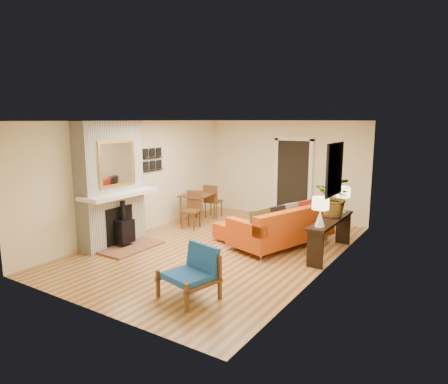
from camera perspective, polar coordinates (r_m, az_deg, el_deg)
The scene contains 10 objects.
room_shell at distance 10.09m, azimuth 10.42°, elevation 2.26°, with size 6.50×6.50×6.50m.
fireplace at distance 8.61m, azimuth -15.71°, elevation 0.68°, with size 1.09×1.68×2.60m.
sofa at distance 8.54m, azimuth 8.83°, elevation -4.86°, with size 1.66×2.54×0.93m.
ottoman at distance 8.78m, azimuth 1.90°, elevation -5.54°, with size 0.94×0.94×0.39m.
blue_chair at distance 6.10m, azimuth -4.32°, elevation -11.00°, with size 0.87×0.86×0.77m.
dining_table at distance 10.30m, azimuth -3.40°, elevation -1.09°, with size 0.87×1.71×0.90m.
console_table at distance 8.07m, azimuth 15.03°, elevation -4.75°, with size 0.34×1.85×0.72m.
lamp_near at distance 7.33m, azimuth 13.59°, elevation -2.28°, with size 0.30×0.30×0.54m.
lamp_far at distance 8.60m, azimuth 16.56°, elevation -0.59°, with size 0.30×0.30×0.54m.
houseplant at distance 8.16m, azimuth 15.63°, elevation -0.63°, with size 0.73×0.63×0.81m, color #1E5919.
Camera 1 is at (4.38, -6.62, 2.63)m, focal length 32.00 mm.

